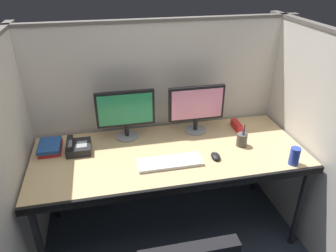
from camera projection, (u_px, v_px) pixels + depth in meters
The scene contains 13 objects.
cubicle_partition_rear at pixel (158, 118), 2.60m from camera, with size 2.21×0.06×1.57m.
cubicle_partition_left at pixel (15, 172), 1.94m from camera, with size 0.06×1.41×1.57m.
cubicle_partition_right at pixel (305, 138), 2.32m from camera, with size 0.06×1.41×1.57m.
desk at pixel (170, 158), 2.25m from camera, with size 1.90×0.80×0.74m.
monitor_left at pixel (126, 112), 2.32m from camera, with size 0.43×0.17×0.37m.
monitor_right at pixel (196, 106), 2.40m from camera, with size 0.43×0.17×0.37m.
keyboard_main at pixel (170, 162), 2.11m from camera, with size 0.43×0.15×0.02m, color silver.
computer_mouse at pixel (216, 156), 2.16m from camera, with size 0.06×0.10×0.04m.
desk_phone at pixel (78, 147), 2.23m from camera, with size 0.17×0.19×0.09m.
red_stapler at pixel (237, 126), 2.53m from camera, with size 0.04×0.15×0.06m, color red.
soda_can at pixel (295, 156), 2.08m from camera, with size 0.07×0.07×0.12m, color #263FB2.
book_stack at pixel (50, 147), 2.24m from camera, with size 0.15×0.22×0.06m.
pen_cup at pixel (242, 140), 2.29m from camera, with size 0.08×0.08×0.17m.
Camera 1 is at (-0.41, -1.54, 1.96)m, focal length 33.92 mm.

